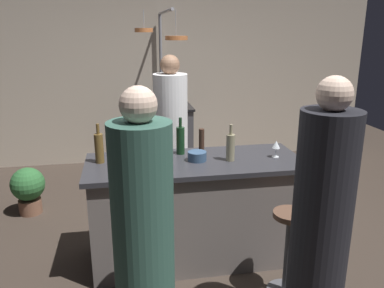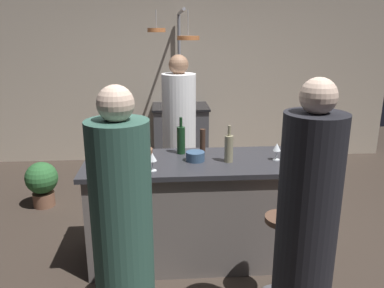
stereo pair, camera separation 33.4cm
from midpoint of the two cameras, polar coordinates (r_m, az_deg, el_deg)
name	(u,v)px [view 2 (the right image)]	position (r m, az deg, el deg)	size (l,w,h in m)	color
ground_plane	(193,256)	(3.63, 2.93, -16.07)	(9.00, 9.00, 0.00)	#382D26
back_wall	(179,74)	(5.93, -0.28, 10.21)	(6.40, 0.16, 2.60)	#BCAD99
kitchen_island	(193,210)	(3.40, 3.04, -9.64)	(1.80, 0.72, 0.90)	slate
stove_range	(181,136)	(5.70, 0.00, 1.20)	(0.80, 0.64, 0.89)	#47474C
chef	(179,140)	(4.22, 0.39, 0.51)	(0.36, 0.36, 1.70)	white
bar_stool_left	(129,261)	(2.88, -5.78, -16.74)	(0.28, 0.28, 0.68)	#4C4C51
guest_left	(123,238)	(2.35, -5.94, -13.62)	(0.35, 0.35, 1.67)	#33594C
bar_stool_right	(281,255)	(3.04, 16.04, -15.38)	(0.28, 0.28, 0.68)	#4C4C51
guest_right	(306,231)	(2.53, 20.08, -11.93)	(0.36, 0.36, 1.71)	black
overhead_pot_rack	(178,56)	(5.08, -0.10, 12.72)	(0.58, 1.44, 2.17)	gray
potted_plant	(42,181)	(4.66, -19.18, -5.23)	(0.36, 0.36, 0.52)	brown
pepper_mill	(203,141)	(3.43, 4.36, 0.44)	(0.05, 0.05, 0.21)	#382319
wine_bottle_amber	(99,145)	(3.28, -10.58, -0.16)	(0.07, 0.07, 0.33)	brown
wine_bottle_white	(229,148)	(3.20, 8.39, -0.63)	(0.07, 0.07, 0.31)	gray
wine_bottle_red	(181,140)	(3.38, 1.21, 0.62)	(0.07, 0.07, 0.32)	#143319
wine_glass_by_chef	(141,159)	(2.94, -4.24, -2.29)	(0.07, 0.07, 0.15)	silver
wine_glass_near_left_guest	(277,148)	(3.33, 15.11, -0.60)	(0.07, 0.07, 0.15)	silver
wine_glass_near_right_guest	(152,158)	(2.97, -2.61, -2.10)	(0.07, 0.07, 0.15)	silver
mixing_bowl_blue	(195,156)	(3.22, 3.47, -1.87)	(0.16, 0.16, 0.08)	#334C6B
mixing_bowl_wooden	(140,153)	(3.35, -4.76, -1.30)	(0.21, 0.21, 0.06)	brown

